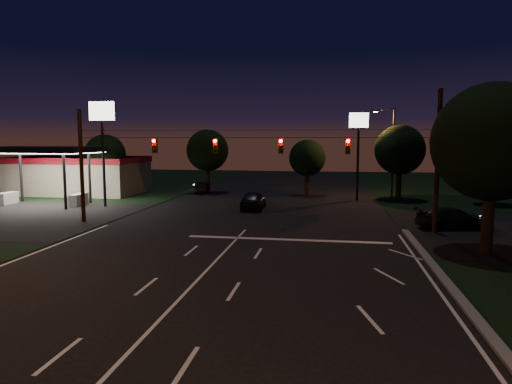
% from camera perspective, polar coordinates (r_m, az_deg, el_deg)
% --- Properties ---
extents(ground, '(140.00, 140.00, 0.00)m').
position_cam_1_polar(ground, '(16.87, -10.45, -13.93)').
color(ground, black).
rests_on(ground, ground).
extents(stop_bar, '(12.00, 0.50, 0.01)m').
position_cam_1_polar(stop_bar, '(27.10, 3.95, -5.95)').
color(stop_bar, silver).
rests_on(stop_bar, ground).
extents(utility_pole_right, '(0.30, 0.30, 9.00)m').
position_cam_1_polar(utility_pole_right, '(31.11, 21.39, -4.77)').
color(utility_pole_right, black).
rests_on(utility_pole_right, ground).
extents(utility_pole_left, '(0.28, 0.28, 8.00)m').
position_cam_1_polar(utility_pole_left, '(35.06, -20.71, -3.50)').
color(utility_pole_left, black).
rests_on(utility_pole_left, ground).
extents(signal_span, '(24.00, 0.40, 1.56)m').
position_cam_1_polar(signal_span, '(30.30, -1.03, 5.87)').
color(signal_span, black).
rests_on(signal_span, ground).
extents(gas_station, '(14.20, 16.10, 5.25)m').
position_cam_1_polar(gas_station, '(52.95, -21.76, 2.33)').
color(gas_station, gray).
rests_on(gas_station, ground).
extents(pole_sign_left_near, '(2.20, 0.30, 9.10)m').
position_cam_1_polar(pole_sign_left_near, '(41.67, -18.67, 7.75)').
color(pole_sign_left_near, black).
rests_on(pole_sign_left_near, ground).
extents(pole_sign_right, '(1.80, 0.30, 8.40)m').
position_cam_1_polar(pole_sign_right, '(44.91, 12.68, 6.89)').
color(pole_sign_right, black).
rests_on(pole_sign_right, ground).
extents(street_light_right_far, '(2.20, 0.35, 9.00)m').
position_cam_1_polar(street_light_right_far, '(47.20, 16.46, 5.54)').
color(street_light_right_far, black).
rests_on(street_light_right_far, ground).
extents(tree_right_near, '(6.00, 6.00, 8.76)m').
position_cam_1_polar(tree_right_near, '(26.28, 27.37, 5.41)').
color(tree_right_near, black).
rests_on(tree_right_near, ground).
extents(tree_far_a, '(4.20, 4.20, 6.42)m').
position_cam_1_polar(tree_far_a, '(50.72, -18.24, 4.42)').
color(tree_far_a, black).
rests_on(tree_far_a, ground).
extents(tree_far_b, '(4.60, 4.60, 6.98)m').
position_cam_1_polar(tree_far_b, '(50.79, -6.02, 5.12)').
color(tree_far_b, black).
rests_on(tree_far_b, ground).
extents(tree_far_c, '(3.80, 3.80, 5.86)m').
position_cam_1_polar(tree_far_c, '(48.05, 6.44, 4.18)').
color(tree_far_c, black).
rests_on(tree_far_c, ground).
extents(tree_far_d, '(4.80, 4.80, 7.30)m').
position_cam_1_polar(tree_far_d, '(46.45, 17.53, 4.98)').
color(tree_far_d, black).
rests_on(tree_far_d, ground).
extents(tree_far_e, '(4.00, 4.00, 6.18)m').
position_cam_1_polar(tree_far_e, '(46.34, 27.71, 3.65)').
color(tree_far_e, black).
rests_on(tree_far_e, ground).
extents(car_oncoming_a, '(1.95, 4.60, 1.55)m').
position_cam_1_polar(car_oncoming_a, '(38.62, -0.36, -1.01)').
color(car_oncoming_a, black).
rests_on(car_oncoming_a, ground).
extents(car_oncoming_b, '(2.34, 3.93, 1.22)m').
position_cam_1_polar(car_oncoming_b, '(51.07, -7.03, 0.62)').
color(car_oncoming_b, black).
rests_on(car_oncoming_b, ground).
extents(car_cross, '(5.18, 2.82, 1.42)m').
position_cam_1_polar(car_cross, '(32.69, 23.56, -3.07)').
color(car_cross, black).
rests_on(car_cross, ground).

